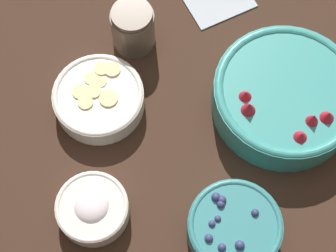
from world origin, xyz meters
The scene contains 7 objects.
ground_plane centered at (0.00, 0.00, 0.00)m, with size 4.00×4.00×0.00m, color #382319.
bowl_strawberries centered at (0.15, -0.04, 0.04)m, with size 0.26×0.26×0.09m.
bowl_blueberries centered at (-0.06, -0.20, 0.04)m, with size 0.16×0.16×0.07m.
bowl_bananas centered at (-0.15, 0.12, 0.03)m, with size 0.17×0.17×0.05m.
bowl_cream centered at (-0.25, -0.06, 0.03)m, with size 0.12×0.12×0.05m.
jar_chocolate centered at (-0.03, 0.22, 0.04)m, with size 0.08×0.08×0.10m.
napkin centered at (0.16, 0.22, 0.00)m, with size 0.13×0.09×0.01m.
Camera 1 is at (-0.25, -0.34, 0.95)m, focal length 60.00 mm.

